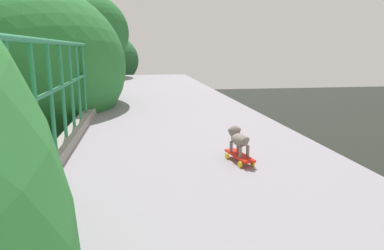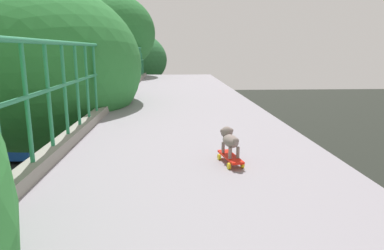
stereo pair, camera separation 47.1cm
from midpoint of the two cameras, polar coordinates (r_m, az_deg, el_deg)
The scene contains 8 objects.
overpass_deck at distance 3.11m, azimuth 5.89°, elevation -14.82°, with size 3.36×29.89×0.37m.
green_railing at distance 3.12m, azimuth -25.15°, elevation -6.54°, with size 0.20×28.39×1.35m.
city_bus at distance 29.18m, azimuth -23.53°, elevation 0.86°, with size 2.64×10.85×3.40m.
roadside_tree_mid at distance 8.57m, azimuth -23.45°, elevation 8.64°, with size 4.89×4.89×8.74m.
roadside_tree_far at distance 16.96m, azimuth -12.78°, elevation 14.39°, with size 4.29×4.29×9.80m.
roadside_tree_farthest at distance 23.24m, azimuth -10.68°, elevation 10.43°, with size 5.65×5.65×8.54m.
toy_skateboard at distance 3.85m, azimuth 9.88°, elevation -5.39°, with size 0.25×0.51×0.09m.
small_dog at distance 3.84m, azimuth 9.74°, elevation -2.33°, with size 0.20×0.40×0.30m.
Camera 2 is at (1.16, -2.76, 7.20)m, focal length 32.24 mm.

